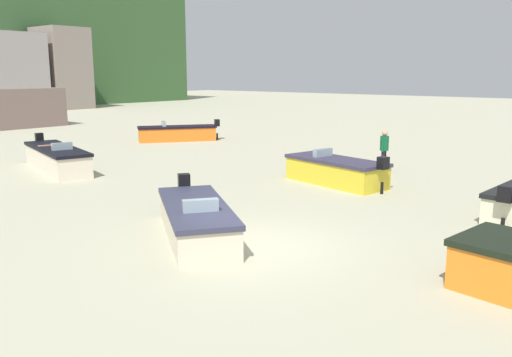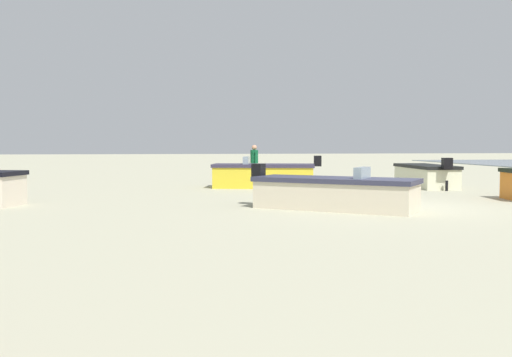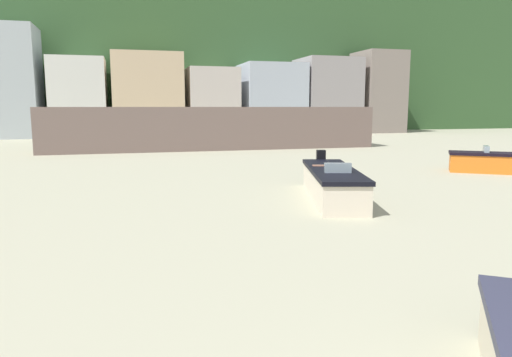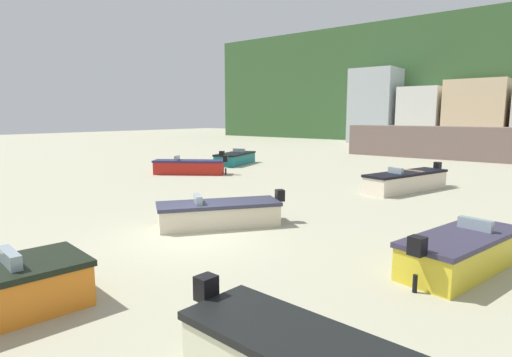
% 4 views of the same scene
% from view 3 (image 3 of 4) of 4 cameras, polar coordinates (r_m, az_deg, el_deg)
% --- Properties ---
extents(headland_hill, '(90.00, 32.00, 16.81)m').
position_cam_3_polar(headland_hill, '(67.23, -12.44, 13.25)').
color(headland_hill, '#35582F').
rests_on(headland_hill, ground).
extents(harbor_pier, '(21.76, 2.40, 2.79)m').
position_cam_3_polar(harbor_pier, '(31.44, -5.00, 6.05)').
color(harbor_pier, '#745F57').
rests_on(harbor_pier, ground).
extents(townhouse_far_left, '(5.84, 5.15, 9.91)m').
position_cam_3_polar(townhouse_far_left, '(48.62, -28.07, 10.20)').
color(townhouse_far_left, '#ADB7BC').
rests_on(townhouse_far_left, ground).
extents(townhouse_left, '(4.90, 5.69, 7.24)m').
position_cam_3_polar(townhouse_left, '(47.92, -20.51, 9.10)').
color(townhouse_left, silver).
rests_on(townhouse_left, ground).
extents(townhouse_centre_left, '(6.54, 5.04, 7.84)m').
position_cam_3_polar(townhouse_centre_left, '(47.48, -12.92, 9.79)').
color(townhouse_centre_left, beige).
rests_on(townhouse_centre_left, ground).
extents(townhouse_centre, '(4.89, 6.18, 6.56)m').
position_cam_3_polar(townhouse_centre, '(48.72, -5.46, 9.18)').
color(townhouse_centre, beige).
rests_on(townhouse_centre, ground).
extents(townhouse_centre_right, '(6.15, 6.26, 7.14)m').
position_cam_3_polar(townhouse_centre_right, '(50.26, 1.78, 9.53)').
color(townhouse_centre_right, '#AFB9C8').
rests_on(townhouse_centre_right, ground).
extents(townhouse_right, '(5.92, 6.96, 7.86)m').
position_cam_3_polar(townhouse_right, '(52.77, 8.29, 9.80)').
color(townhouse_right, gray).
rests_on(townhouse_right, ground).
extents(townhouse_far_right, '(4.52, 5.09, 8.70)m').
position_cam_3_polar(townhouse_far_right, '(54.58, 14.44, 10.02)').
color(townhouse_far_right, gray).
rests_on(townhouse_far_right, ground).
extents(boat_orange_0, '(4.32, 3.49, 1.19)m').
position_cam_3_polar(boat_orange_0, '(22.72, 27.82, 1.69)').
color(boat_orange_0, orange).
rests_on(boat_orange_0, ground).
extents(boat_cream_7, '(2.70, 5.50, 1.26)m').
position_cam_3_polar(boat_cream_7, '(14.71, 9.17, -0.58)').
color(boat_cream_7, beige).
rests_on(boat_cream_7, ground).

